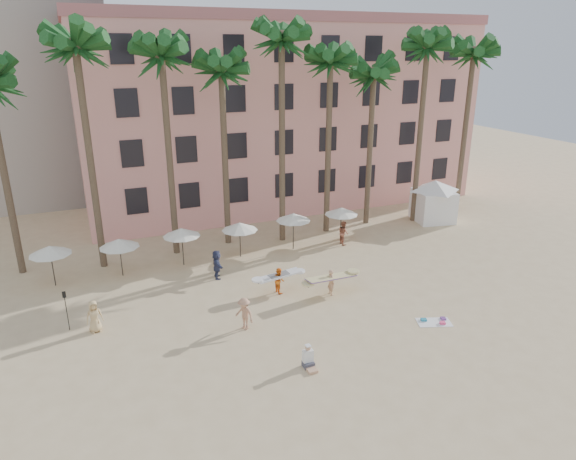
% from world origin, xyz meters
% --- Properties ---
extents(ground, '(120.00, 120.00, 0.00)m').
position_xyz_m(ground, '(0.00, 0.00, 0.00)').
color(ground, '#D1B789').
rests_on(ground, ground).
extents(pink_hotel, '(35.00, 14.00, 16.00)m').
position_xyz_m(pink_hotel, '(7.00, 26.00, 8.00)').
color(pink_hotel, pink).
rests_on(pink_hotel, ground).
extents(palm_row, '(44.40, 5.40, 16.30)m').
position_xyz_m(palm_row, '(0.51, 15.00, 12.97)').
color(palm_row, brown).
rests_on(palm_row, ground).
extents(umbrella_row, '(22.50, 2.70, 2.73)m').
position_xyz_m(umbrella_row, '(-3.00, 12.50, 2.33)').
color(umbrella_row, '#332B23').
rests_on(umbrella_row, ground).
extents(cabana, '(5.30, 5.30, 3.50)m').
position_xyz_m(cabana, '(16.46, 13.82, 2.07)').
color(cabana, white).
rests_on(cabana, ground).
extents(beach_towel, '(2.04, 1.56, 0.14)m').
position_xyz_m(beach_towel, '(5.80, -0.29, 0.03)').
color(beach_towel, white).
rests_on(beach_towel, ground).
extents(carrier_yellow, '(3.38, 1.25, 1.59)m').
position_xyz_m(carrier_yellow, '(2.18, 4.82, 0.93)').
color(carrier_yellow, tan).
rests_on(carrier_yellow, ground).
extents(carrier_white, '(2.78, 0.94, 1.56)m').
position_xyz_m(carrier_white, '(-0.57, 6.29, 0.85)').
color(carrier_white, orange).
rests_on(carrier_white, ground).
extents(beachgoers, '(18.68, 9.96, 1.88)m').
position_xyz_m(beachgoers, '(-2.68, 7.71, 0.90)').
color(beachgoers, '#A25C43').
rests_on(beachgoers, ground).
extents(paddle, '(0.18, 0.04, 2.23)m').
position_xyz_m(paddle, '(-12.29, 6.44, 1.41)').
color(paddle, black).
rests_on(paddle, ground).
extents(seated_man, '(0.49, 0.86, 1.11)m').
position_xyz_m(seated_man, '(-2.18, -1.38, 0.38)').
color(seated_man, '#3F3F4C').
rests_on(seated_man, ground).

